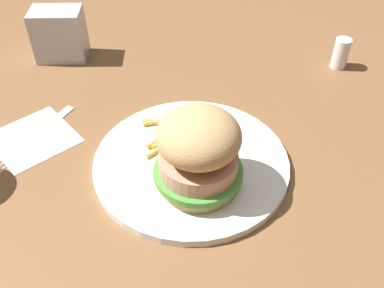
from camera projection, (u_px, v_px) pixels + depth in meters
name	position (u px, v px, depth m)	size (l,w,h in m)	color
ground_plane	(188.00, 169.00, 0.60)	(1.60, 1.60, 0.00)	brown
plate	(192.00, 163.00, 0.60)	(0.27, 0.27, 0.01)	white
sandwich	(198.00, 152.00, 0.52)	(0.11, 0.11, 0.11)	tan
fries_pile	(170.00, 132.00, 0.63)	(0.08, 0.10, 0.01)	gold
napkin	(34.00, 138.00, 0.64)	(0.11, 0.11, 0.00)	white
fork	(32.00, 137.00, 0.64)	(0.05, 0.17, 0.00)	silver
napkin_dispenser	(59.00, 34.00, 0.79)	(0.09, 0.06, 0.09)	#B7BABF
salt_shaker	(341.00, 53.00, 0.77)	(0.03, 0.03, 0.06)	white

